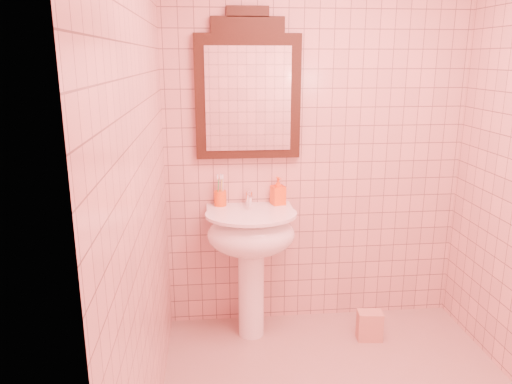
{
  "coord_description": "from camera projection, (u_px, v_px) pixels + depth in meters",
  "views": [
    {
      "loc": [
        -0.72,
        -2.12,
        1.81
      ],
      "look_at": [
        -0.45,
        0.55,
        1.08
      ],
      "focal_mm": 35.0,
      "sensor_mm": 36.0,
      "label": 1
    }
  ],
  "objects": [
    {
      "name": "back_wall",
      "position": [
        316.0,
        145.0,
        3.31
      ],
      "size": [
        2.0,
        0.02,
        2.5
      ],
      "primitive_type": "cube",
      "color": "#CA948D",
      "rests_on": "floor"
    },
    {
      "name": "pedestal_sink",
      "position": [
        251.0,
        242.0,
        3.2
      ],
      "size": [
        0.58,
        0.58,
        0.86
      ],
      "color": "white",
      "rests_on": "floor"
    },
    {
      "name": "faucet",
      "position": [
        249.0,
        198.0,
        3.26
      ],
      "size": [
        0.04,
        0.16,
        0.11
      ],
      "color": "white",
      "rests_on": "pedestal_sink"
    },
    {
      "name": "mirror",
      "position": [
        248.0,
        90.0,
        3.15
      ],
      "size": [
        0.67,
        0.06,
        0.94
      ],
      "color": "black",
      "rests_on": "back_wall"
    },
    {
      "name": "toothbrush_cup",
      "position": [
        220.0,
        198.0,
        3.27
      ],
      "size": [
        0.08,
        0.08,
        0.19
      ],
      "rotation": [
        0.0,
        0.0,
        0.31
      ],
      "color": "#EF5314",
      "rests_on": "pedestal_sink"
    },
    {
      "name": "soap_dispenser",
      "position": [
        278.0,
        191.0,
        3.3
      ],
      "size": [
        0.1,
        0.11,
        0.19
      ],
      "primitive_type": "imported",
      "rotation": [
        0.0,
        0.0,
        0.26
      ],
      "color": "#FF5615",
      "rests_on": "pedestal_sink"
    },
    {
      "name": "towel",
      "position": [
        370.0,
        326.0,
        3.29
      ],
      "size": [
        0.17,
        0.12,
        0.2
      ],
      "primitive_type": "cube",
      "rotation": [
        0.0,
        0.0,
        -0.11
      ],
      "color": "tan",
      "rests_on": "floor"
    }
  ]
}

